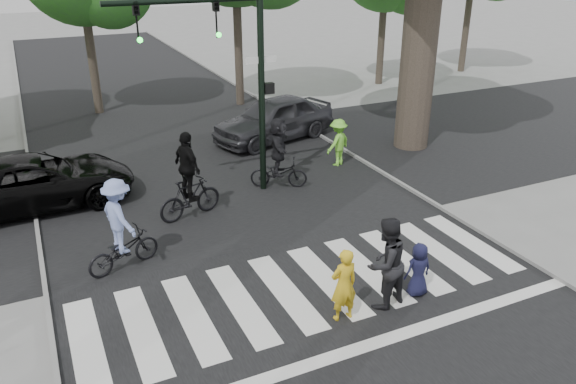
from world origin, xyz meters
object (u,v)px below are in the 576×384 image
object	(u,v)px
cyclist_left	(121,231)
cyclist_right	(279,157)
pedestrian_woman	(344,285)
pedestrian_adult	(386,263)
car_grey	(274,119)
cyclist_mid	(189,183)
traffic_signal	(231,59)
car_suv	(36,182)
pedestrian_child	(418,270)

from	to	relation	value
cyclist_left	cyclist_right	size ratio (longest dim) A/B	1.00
pedestrian_woman	pedestrian_adult	xyz separation A→B (m)	(0.97, 0.05, 0.20)
car_grey	cyclist_mid	bearing A→B (deg)	-58.28
traffic_signal	car_grey	size ratio (longest dim) A/B	1.27
pedestrian_adult	cyclist_right	world-z (taller)	cyclist_right
pedestrian_woman	car_suv	xyz separation A→B (m)	(-5.01, 8.04, -0.04)
cyclist_left	cyclist_mid	xyz separation A→B (m)	(2.08, 1.88, 0.04)
car_grey	traffic_signal	bearing A→B (deg)	-51.75
traffic_signal	cyclist_mid	xyz separation A→B (m)	(-1.63, -0.91, -2.93)
pedestrian_adult	cyclist_left	distance (m)	5.74
cyclist_left	car_suv	world-z (taller)	cyclist_left
traffic_signal	cyclist_left	bearing A→B (deg)	-143.01
pedestrian_woman	cyclist_right	world-z (taller)	cyclist_right
cyclist_right	pedestrian_child	bearing A→B (deg)	-87.68
cyclist_right	pedestrian_adult	bearing A→B (deg)	-95.22
pedestrian_adult	car_grey	bearing A→B (deg)	-115.73
traffic_signal	car_suv	distance (m)	6.33
pedestrian_child	cyclist_mid	xyz separation A→B (m)	(-3.20, 5.51, 0.38)
pedestrian_woman	pedestrian_adult	world-z (taller)	pedestrian_adult
car_grey	pedestrian_adult	bearing A→B (deg)	-27.46
cyclist_mid	cyclist_right	xyz separation A→B (m)	(2.95, 0.84, -0.02)
pedestrian_child	cyclist_right	xyz separation A→B (m)	(-0.26, 6.35, 0.37)
pedestrian_woman	pedestrian_child	distance (m)	1.82
cyclist_left	cyclist_right	world-z (taller)	cyclist_left
car_suv	car_grey	distance (m)	8.62
pedestrian_woman	pedestrian_child	xyz separation A→B (m)	(1.81, 0.06, -0.18)
pedestrian_woman	cyclist_left	xyz separation A→B (m)	(-3.47, 3.69, 0.17)
pedestrian_adult	car_grey	xyz separation A→B (m)	(2.26, 10.49, -0.16)
cyclist_right	car_suv	size ratio (longest dim) A/B	0.41
cyclist_right	car_grey	world-z (taller)	cyclist_right
pedestrian_child	cyclist_mid	world-z (taller)	cyclist_mid
pedestrian_woman	car_suv	bearing A→B (deg)	-58.42
pedestrian_woman	cyclist_right	bearing A→B (deg)	-103.97
cyclist_left	car_grey	distance (m)	9.58
pedestrian_adult	car_suv	world-z (taller)	pedestrian_adult
pedestrian_adult	cyclist_left	world-z (taller)	cyclist_left
pedestrian_adult	pedestrian_child	bearing A→B (deg)	167.10
traffic_signal	pedestrian_child	bearing A→B (deg)	-76.25
pedestrian_child	cyclist_right	bearing A→B (deg)	-83.62
cyclist_right	traffic_signal	bearing A→B (deg)	176.84
cyclist_left	car_grey	world-z (taller)	cyclist_left
pedestrian_woman	car_grey	xyz separation A→B (m)	(3.23, 10.54, 0.04)
cyclist_left	car_suv	xyz separation A→B (m)	(-1.54, 4.35, -0.21)
cyclist_left	car_grey	bearing A→B (deg)	45.61
traffic_signal	pedestrian_child	distance (m)	7.40
pedestrian_woman	cyclist_left	distance (m)	5.07
car_suv	pedestrian_woman	bearing A→B (deg)	-150.14
pedestrian_child	car_suv	distance (m)	10.50
pedestrian_child	car_grey	world-z (taller)	car_grey
traffic_signal	cyclist_left	xyz separation A→B (m)	(-3.71, -2.79, -2.97)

